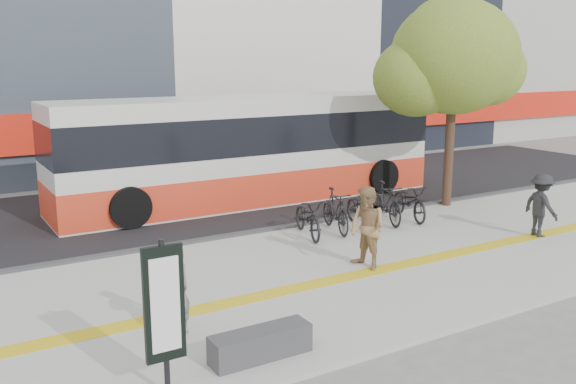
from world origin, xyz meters
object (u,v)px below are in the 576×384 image
seated_woman (176,292)px  pedestrian_tan (367,228)px  pedestrian_dark (541,205)px  signboard (164,306)px  street_tree (451,60)px  bus (251,152)px  bench (261,344)px

seated_woman → pedestrian_tan: 4.89m
seated_woman → pedestrian_tan: bearing=173.9°
pedestrian_dark → signboard: bearing=111.6°
street_tree → pedestrian_dark: 5.33m
street_tree → pedestrian_tan: size_ratio=3.51×
signboard → bus: 11.95m
signboard → street_tree: size_ratio=0.35×
street_tree → pedestrian_dark: bearing=-97.0°
bus → pedestrian_tan: size_ratio=6.93×
signboard → seated_woman: (0.80, 1.71, -0.53)m
bus → seated_woman: 10.12m
bench → bus: 10.96m
signboard → pedestrian_dark: signboard is taller
signboard → bus: size_ratio=0.18×
bench → signboard: size_ratio=0.73×
street_tree → pedestrian_dark: (-0.48, -3.88, -3.62)m
pedestrian_dark → bench: bearing=111.9°
seated_woman → pedestrian_tan: (4.77, 1.07, 0.15)m
signboard → seated_woman: bearing=64.9°
bench → signboard: signboard is taller
bus → seated_woman: bus is taller
bus → pedestrian_tan: bearing=-97.7°
signboard → pedestrian_dark: 11.19m
signboard → pedestrian_tan: size_ratio=1.22×
pedestrian_tan → bus: bearing=166.4°
seated_woman → pedestrian_dark: size_ratio=0.92×
bench → pedestrian_tan: bearing=31.9°
signboard → pedestrian_dark: (10.90, 2.45, -0.47)m
bench → signboard: bearing=-169.2°
pedestrian_dark → pedestrian_tan: bearing=95.4°
seated_woman → pedestrian_dark: 10.13m
bench → seated_woman: (-0.80, 1.40, 0.53)m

